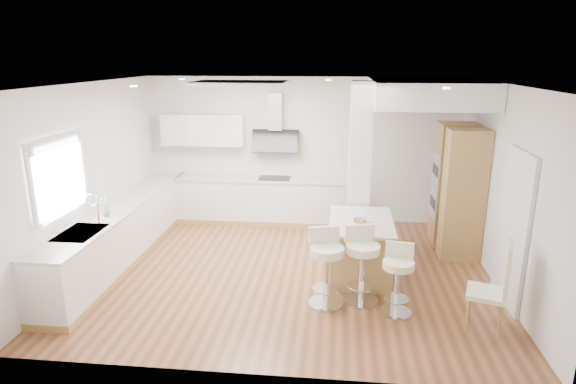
# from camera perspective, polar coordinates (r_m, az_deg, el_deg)

# --- Properties ---
(ground) EXTENTS (6.00, 6.00, 0.00)m
(ground) POSITION_cam_1_polar(r_m,az_deg,el_deg) (7.44, 0.09, -9.36)
(ground) COLOR brown
(ground) RESTS_ON ground
(ceiling) EXTENTS (6.00, 5.00, 0.02)m
(ceiling) POSITION_cam_1_polar(r_m,az_deg,el_deg) (7.44, 0.09, -9.36)
(ceiling) COLOR white
(ceiling) RESTS_ON ground
(wall_back) EXTENTS (6.00, 0.04, 2.80)m
(wall_back) POSITION_cam_1_polar(r_m,az_deg,el_deg) (9.40, 1.67, 4.96)
(wall_back) COLOR silver
(wall_back) RESTS_ON ground
(wall_left) EXTENTS (0.04, 5.00, 2.80)m
(wall_left) POSITION_cam_1_polar(r_m,az_deg,el_deg) (7.85, -22.24, 1.62)
(wall_left) COLOR silver
(wall_left) RESTS_ON ground
(wall_right) EXTENTS (0.04, 5.00, 2.80)m
(wall_right) POSITION_cam_1_polar(r_m,az_deg,el_deg) (7.31, 24.21, 0.41)
(wall_right) COLOR silver
(wall_right) RESTS_ON ground
(skylight) EXTENTS (4.10, 2.10, 0.06)m
(skylight) POSITION_cam_1_polar(r_m,az_deg,el_deg) (7.46, -5.61, 12.70)
(skylight) COLOR white
(skylight) RESTS_ON ground
(window_left) EXTENTS (0.06, 1.28, 1.07)m
(window_left) POSITION_cam_1_polar(r_m,az_deg,el_deg) (7.01, -25.55, 2.13)
(window_left) COLOR silver
(window_left) RESTS_ON ground
(doorway_right) EXTENTS (0.05, 1.00, 2.10)m
(doorway_right) POSITION_cam_1_polar(r_m,az_deg,el_deg) (6.87, 25.12, -4.13)
(doorway_right) COLOR #494139
(doorway_right) RESTS_ON ground
(counter_left) EXTENTS (0.63, 4.50, 1.35)m
(counter_left) POSITION_cam_1_polar(r_m,az_deg,el_deg) (8.18, -18.96, -4.42)
(counter_left) COLOR tan
(counter_left) RESTS_ON ground
(counter_back) EXTENTS (3.62, 0.63, 2.50)m
(counter_back) POSITION_cam_1_polar(r_m,az_deg,el_deg) (9.40, -4.06, 0.52)
(counter_back) COLOR tan
(counter_back) RESTS_ON ground
(pillar) EXTENTS (0.35, 0.35, 2.80)m
(pillar) POSITION_cam_1_polar(r_m,az_deg,el_deg) (7.86, 8.46, 2.65)
(pillar) COLOR white
(pillar) RESTS_ON ground
(soffit) EXTENTS (1.78, 2.20, 0.40)m
(soffit) POSITION_cam_1_polar(r_m,az_deg,el_deg) (8.24, 16.13, 11.27)
(soffit) COLOR white
(soffit) RESTS_ON ground
(oven_column) EXTENTS (0.63, 1.21, 2.10)m
(oven_column) POSITION_cam_1_polar(r_m,az_deg,el_deg) (8.44, 19.38, 0.38)
(oven_column) COLOR tan
(oven_column) RESTS_ON ground
(peninsula) EXTENTS (0.94, 1.40, 0.91)m
(peninsula) POSITION_cam_1_polar(r_m,az_deg,el_deg) (7.28, 8.54, -6.45)
(peninsula) COLOR tan
(peninsula) RESTS_ON ground
(bar_stool_a) EXTENTS (0.57, 0.57, 1.03)m
(bar_stool_a) POSITION_cam_1_polar(r_m,az_deg,el_deg) (6.31, 4.56, -8.42)
(bar_stool_a) COLOR silver
(bar_stool_a) RESTS_ON ground
(bar_stool_b) EXTENTS (0.56, 0.56, 1.03)m
(bar_stool_b) POSITION_cam_1_polar(r_m,az_deg,el_deg) (6.44, 8.75, -8.06)
(bar_stool_b) COLOR silver
(bar_stool_b) RESTS_ON ground
(bar_stool_c) EXTENTS (0.47, 0.47, 0.91)m
(bar_stool_c) POSITION_cam_1_polar(r_m,az_deg,el_deg) (6.26, 12.88, -9.65)
(bar_stool_c) COLOR silver
(bar_stool_c) RESTS_ON ground
(dining_chair) EXTENTS (0.55, 0.55, 1.12)m
(dining_chair) POSITION_cam_1_polar(r_m,az_deg,el_deg) (6.22, 23.49, -9.93)
(dining_chair) COLOR #F4ECC6
(dining_chair) RESTS_ON ground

